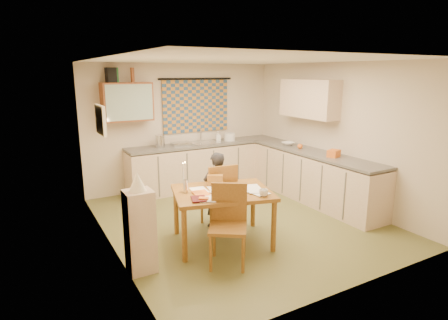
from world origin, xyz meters
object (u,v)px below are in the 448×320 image
shelf_stand (140,232)px  dining_table (222,216)px  person (216,190)px  chair_far (219,207)px  counter_right (313,177)px  stove (353,191)px  counter_back (207,165)px

shelf_stand → dining_table: bearing=9.8°
person → chair_far: bearing=148.6°
counter_right → dining_table: (-2.32, -0.72, -0.07)m
counter_right → stove: counter_right is taller
counter_right → stove: size_ratio=3.32×
counter_back → counter_right: bearing=-53.7°
dining_table → chair_far: bearing=82.4°
counter_right → dining_table: counter_right is taller
counter_back → dining_table: size_ratio=2.18×
counter_right → shelf_stand: size_ratio=2.94×
counter_back → shelf_stand: size_ratio=3.29×
stove → dining_table: (-2.32, 0.21, -0.06)m
counter_right → dining_table: size_ratio=1.95×
counter_right → person: (-2.13, -0.18, 0.13)m
counter_back → shelf_stand: (-2.24, -2.70, 0.05)m
counter_back → counter_right: size_ratio=1.12×
counter_back → counter_right: (1.30, -1.77, -0.00)m
counter_back → counter_right: 2.20m
counter_back → stove: (1.30, -2.70, -0.01)m
dining_table → shelf_stand: shelf_stand is taller
counter_back → stove: counter_back is taller
stove → chair_far: chair_far is taller
stove → chair_far: size_ratio=0.88×
counter_right → chair_far: size_ratio=2.94×
shelf_stand → counter_right: bearing=14.7°
counter_back → dining_table: counter_back is taller
stove → shelf_stand: 3.54m
stove → dining_table: stove is taller
stove → chair_far: 2.22m
stove → shelf_stand: size_ratio=0.88×
counter_right → shelf_stand: bearing=-165.3°
counter_back → shelf_stand: bearing=-129.7°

